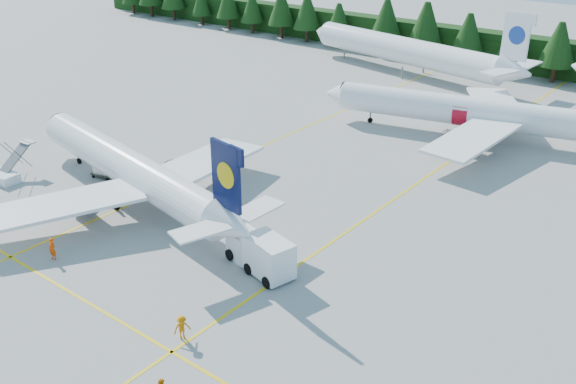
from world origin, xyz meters
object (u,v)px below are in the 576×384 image
Objects in this scene: airliner_navy at (124,166)px; service_truck at (260,252)px; airliner_red at (457,110)px; airstairs at (4,174)px.

airliner_navy reaches higher than service_truck.
airliner_navy is at bearing -172.82° from service_truck.
service_truck is at bearing 3.35° from airliner_navy.
airliner_red is 53.47m from airstairs.
service_truck is at bearing 1.97° from airstairs.
airliner_red reaches higher than airliner_navy.
airstairs is at bearing -139.61° from airliner_red.
airliner_navy is 14.61m from airstairs.
airliner_navy reaches higher than airstairs.
airstairs reaches higher than service_truck.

